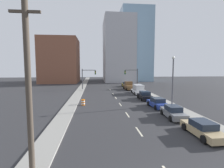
# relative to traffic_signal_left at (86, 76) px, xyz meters

# --- Properties ---
(sidewalk_left) EXTENTS (2.02, 93.86, 0.15)m
(sidewalk_left) POSITION_rel_traffic_signal_left_xyz_m (-1.60, 6.13, -3.57)
(sidewalk_left) COLOR gray
(sidewalk_left) RESTS_ON ground
(sidewalk_right) EXTENTS (2.02, 93.86, 0.15)m
(sidewalk_right) POSITION_rel_traffic_signal_left_xyz_m (14.27, 6.13, -3.57)
(sidewalk_right) COLOR gray
(sidewalk_right) RESTS_ON ground
(lane_stripe_at_9m) EXTENTS (0.16, 2.40, 0.01)m
(lane_stripe_at_9m) POSITION_rel_traffic_signal_left_xyz_m (6.33, -31.82, -3.64)
(lane_stripe_at_9m) COLOR beige
(lane_stripe_at_9m) RESTS_ON ground
(lane_stripe_at_15m) EXTENTS (0.16, 2.40, 0.01)m
(lane_stripe_at_15m) POSITION_rel_traffic_signal_left_xyz_m (6.33, -25.92, -3.64)
(lane_stripe_at_15m) COLOR beige
(lane_stripe_at_15m) RESTS_ON ground
(lane_stripe_at_21m) EXTENTS (0.16, 2.40, 0.01)m
(lane_stripe_at_21m) POSITION_rel_traffic_signal_left_xyz_m (6.33, -19.74, -3.64)
(lane_stripe_at_21m) COLOR beige
(lane_stripe_at_21m) RESTS_ON ground
(lane_stripe_at_27m) EXTENTS (0.16, 2.40, 0.01)m
(lane_stripe_at_27m) POSITION_rel_traffic_signal_left_xyz_m (6.33, -13.58, -3.64)
(lane_stripe_at_27m) COLOR beige
(lane_stripe_at_27m) RESTS_ON ground
(lane_stripe_at_32m) EXTENTS (0.16, 2.40, 0.01)m
(lane_stripe_at_32m) POSITION_rel_traffic_signal_left_xyz_m (6.33, -8.49, -3.64)
(lane_stripe_at_32m) COLOR beige
(lane_stripe_at_32m) RESTS_ON ground
(lane_stripe_at_40m) EXTENTS (0.16, 2.40, 0.01)m
(lane_stripe_at_40m) POSITION_rel_traffic_signal_left_xyz_m (6.33, -1.13, -3.64)
(lane_stripe_at_40m) COLOR beige
(lane_stripe_at_40m) RESTS_ON ground
(building_brick_left) EXTENTS (14.00, 16.00, 17.25)m
(building_brick_left) POSITION_rel_traffic_signal_left_xyz_m (-11.31, 24.27, 4.98)
(building_brick_left) COLOR brown
(building_brick_left) RESTS_ON ground
(building_office_center) EXTENTS (12.00, 20.00, 26.36)m
(building_office_center) POSITION_rel_traffic_signal_left_xyz_m (12.30, 28.27, 9.53)
(building_office_center) COLOR #A8A8AD
(building_office_center) RESTS_ON ground
(building_glass_right) EXTENTS (13.00, 20.00, 30.80)m
(building_glass_right) POSITION_rel_traffic_signal_left_xyz_m (20.02, 32.27, 11.75)
(building_glass_right) COLOR #7A9EB7
(building_glass_right) RESTS_ON ground
(traffic_signal_left) EXTENTS (3.79, 0.35, 5.65)m
(traffic_signal_left) POSITION_rel_traffic_signal_left_xyz_m (0.00, 0.00, 0.00)
(traffic_signal_left) COLOR #38383D
(traffic_signal_left) RESTS_ON ground
(traffic_signal_right) EXTENTS (3.79, 0.35, 5.65)m
(traffic_signal_right) POSITION_rel_traffic_signal_left_xyz_m (12.95, 0.00, 0.00)
(traffic_signal_right) COLOR #38383D
(traffic_signal_right) RESTS_ON ground
(utility_pole_left_near) EXTENTS (1.60, 0.32, 9.77)m
(utility_pole_left_near) POSITION_rel_traffic_signal_left_xyz_m (-1.39, -37.71, 1.36)
(utility_pole_left_near) COLOR #473D33
(utility_pole_left_near) RESTS_ON ground
(traffic_barrel) EXTENTS (0.56, 0.56, 0.95)m
(traffic_barrel) POSITION_rel_traffic_signal_left_xyz_m (0.32, -19.69, -3.17)
(traffic_barrel) COLOR orange
(traffic_barrel) RESTS_ON ground
(street_lamp) EXTENTS (0.44, 0.44, 7.78)m
(street_lamp) POSITION_rel_traffic_signal_left_xyz_m (14.56, -20.95, 0.90)
(street_lamp) COLOR #4C4C51
(street_lamp) RESTS_ON ground
(sedan_tan) EXTENTS (2.08, 4.80, 1.35)m
(sedan_tan) POSITION_rel_traffic_signal_left_xyz_m (11.71, -33.38, -3.02)
(sedan_tan) COLOR tan
(sedan_tan) RESTS_ON ground
(sedan_gray) EXTENTS (2.19, 4.73, 1.47)m
(sedan_gray) POSITION_rel_traffic_signal_left_xyz_m (11.59, -27.73, -2.98)
(sedan_gray) COLOR slate
(sedan_gray) RESTS_ON ground
(sedan_blue) EXTENTS (2.33, 4.68, 1.44)m
(sedan_blue) POSITION_rel_traffic_signal_left_xyz_m (11.67, -22.30, -2.99)
(sedan_blue) COLOR navy
(sedan_blue) RESTS_ON ground
(sedan_black) EXTENTS (2.22, 4.68, 1.53)m
(sedan_black) POSITION_rel_traffic_signal_left_xyz_m (11.59, -15.72, -2.96)
(sedan_black) COLOR black
(sedan_black) RESTS_ON ground
(box_truck_white) EXTENTS (2.52, 6.06, 2.11)m
(box_truck_white) POSITION_rel_traffic_signal_left_xyz_m (12.04, -8.84, -2.65)
(box_truck_white) COLOR silver
(box_truck_white) RESTS_ON ground
(pickup_truck_brown) EXTENTS (2.69, 5.67, 2.14)m
(pickup_truck_brown) POSITION_rel_traffic_signal_left_xyz_m (11.51, -0.93, -2.78)
(pickup_truck_brown) COLOR brown
(pickup_truck_brown) RESTS_ON ground
(sedan_yellow) EXTENTS (2.22, 4.36, 1.44)m
(sedan_yellow) POSITION_rel_traffic_signal_left_xyz_m (11.83, 5.89, -2.99)
(sedan_yellow) COLOR gold
(sedan_yellow) RESTS_ON ground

